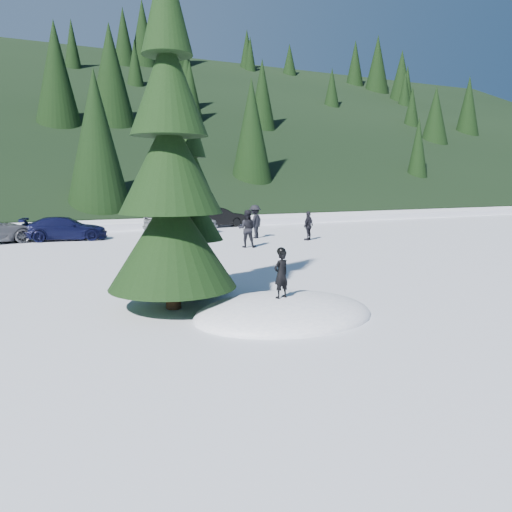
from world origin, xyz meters
name	(u,v)px	position (x,y,z in m)	size (l,w,h in m)	color
ground	(284,315)	(0.00, 0.00, 0.00)	(200.00, 200.00, 0.00)	white
snow_mound	(284,315)	(0.00, 0.00, 0.00)	(4.48, 3.52, 0.96)	white
forest_hillside	(61,100)	(0.00, 54.00, 12.50)	(200.00, 60.00, 25.00)	black
spruce_tall	(170,176)	(-2.20, 1.80, 3.32)	(3.20, 3.20, 8.60)	#311D10
spruce_short	(192,220)	(-1.20, 3.20, 2.10)	(2.20, 2.20, 5.37)	#311D10
child_skier	(281,274)	(-0.15, -0.13, 1.04)	(0.41, 0.27, 1.13)	black
adult_0	(247,229)	(4.36, 11.55, 0.91)	(0.88, 0.69, 1.81)	black
adult_1	(308,226)	(8.55, 12.72, 0.79)	(0.92, 0.38, 1.58)	black
adult_2	(255,222)	(6.38, 14.86, 0.93)	(1.20, 0.69, 1.86)	black
car_3	(65,229)	(-3.28, 18.47, 0.63)	(1.78, 4.37, 1.27)	black
car_4	(181,221)	(3.37, 18.94, 0.76)	(1.79, 4.46, 1.52)	gray
car_5	(217,217)	(6.84, 21.90, 0.69)	(1.46, 4.19, 1.38)	black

